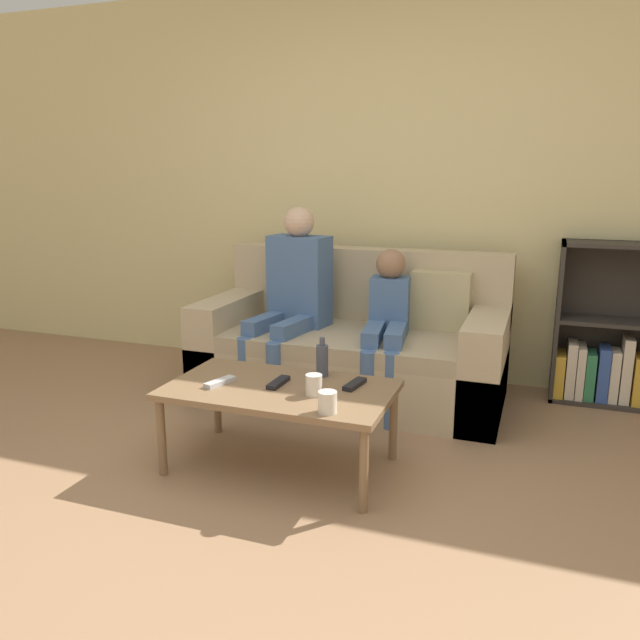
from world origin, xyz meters
TOP-DOWN VIEW (x-y plane):
  - ground_plane at (0.00, 0.00)m, footprint 22.00×22.00m
  - wall_back at (0.00, 2.35)m, footprint 12.00×0.06m
  - couch at (-0.13, 1.79)m, footprint 1.87×0.89m
  - bookshelf at (1.42, 2.19)m, footprint 0.74×0.28m
  - coffee_table at (-0.15, 0.69)m, footprint 1.05×0.60m
  - person_adult at (-0.50, 1.70)m, footprint 0.43×0.66m
  - person_child at (0.12, 1.65)m, footprint 0.30×0.64m
  - cup_near at (0.16, 0.47)m, footprint 0.08×0.08m
  - cup_far at (0.03, 0.65)m, footprint 0.08×0.08m
  - tv_remote_0 at (-0.43, 0.63)m, footprint 0.10×0.18m
  - tv_remote_1 at (-0.17, 0.72)m, footprint 0.05×0.17m
  - tv_remote_2 at (0.17, 0.82)m, footprint 0.07×0.18m
  - bottle at (-0.02, 0.91)m, footprint 0.06×0.06m

SIDE VIEW (x-z plane):
  - ground_plane at x=0.00m, z-range 0.00..0.00m
  - couch at x=-0.13m, z-range -0.15..0.74m
  - bookshelf at x=1.42m, z-range -0.14..0.85m
  - coffee_table at x=-0.15m, z-range 0.17..0.57m
  - tv_remote_0 at x=-0.43m, z-range 0.41..0.43m
  - tv_remote_1 at x=-0.17m, z-range 0.41..0.43m
  - tv_remote_2 at x=0.17m, z-range 0.41..0.43m
  - cup_near at x=0.16m, z-range 0.41..0.50m
  - cup_far at x=0.03m, z-range 0.41..0.50m
  - bottle at x=-0.02m, z-range 0.39..0.59m
  - person_child at x=0.12m, z-range 0.07..1.01m
  - person_adult at x=-0.50m, z-range 0.08..1.26m
  - wall_back at x=0.00m, z-range 0.00..2.60m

